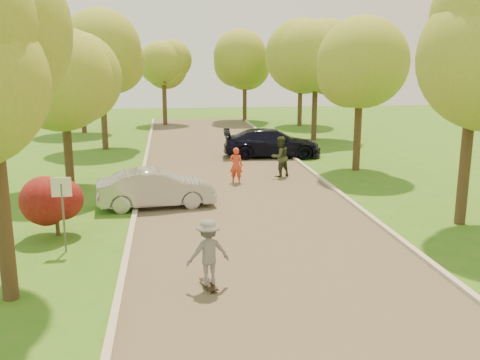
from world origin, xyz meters
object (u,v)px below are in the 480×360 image
silver_sedan (156,188)px  skateboarder (208,252)px  dark_sedan (272,143)px  longboard (209,284)px  street_sign (62,199)px  person_striped (236,165)px  person_olive (280,157)px

silver_sedan → skateboarder: skateboarder is taller
dark_sedan → longboard: 17.91m
street_sign → skateboarder: 4.95m
silver_sedan → dark_sedan: dark_sedan is taller
street_sign → longboard: street_sign is taller
dark_sedan → person_striped: size_ratio=3.41×
longboard → skateboarder: skateboarder is taller
longboard → person_olive: bearing=-123.0°
dark_sedan → skateboarder: skateboarder is taller
dark_sedan → person_olive: 5.27m
longboard → person_striped: (2.08, 10.98, 0.71)m
person_striped → person_olive: person_olive is taller
dark_sedan → skateboarder: size_ratio=3.37×
person_olive → silver_sedan: bearing=12.9°
street_sign → silver_sedan: bearing=60.8°
street_sign → longboard: (3.85, -3.04, -1.47)m
person_olive → street_sign: bearing=22.1°
dark_sedan → street_sign: bearing=153.4°
silver_sedan → dark_sedan: bearing=-38.9°
skateboarder → silver_sedan: bearing=-93.2°
street_sign → dark_sedan: (8.77, 14.17, -0.77)m
longboard → person_olive: 12.75m
silver_sedan → skateboarder: size_ratio=2.66×
street_sign → silver_sedan: street_sign is taller
dark_sedan → person_olive: size_ratio=2.87×
street_sign → skateboarder: street_sign is taller
silver_sedan → dark_sedan: size_ratio=0.79×
street_sign → silver_sedan: 5.19m
longboard → silver_sedan: bearing=-93.2°
person_striped → street_sign: bearing=72.7°
longboard → skateboarder: 0.83m
dark_sedan → person_striped: 6.85m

